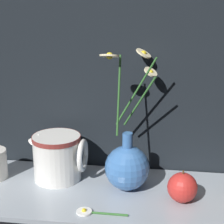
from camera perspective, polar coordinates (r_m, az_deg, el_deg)
ground_plane at (r=0.97m, az=-0.89°, el=-12.64°), size 6.00×6.00×0.00m
shelf at (r=0.96m, az=-0.90°, el=-12.33°), size 0.81×0.29×0.01m
vase_with_flowers at (r=0.95m, az=2.33°, el=-7.99°), size 0.14×0.18×0.35m
ceramic_pitcher at (r=1.01m, az=-8.24°, el=-6.55°), size 0.15×0.13×0.13m
orange_fruit at (r=0.92m, az=10.67°, el=-11.24°), size 0.07×0.07×0.08m
loose_daisy at (r=0.87m, az=-3.34°, el=-14.98°), size 0.12×0.04×0.01m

